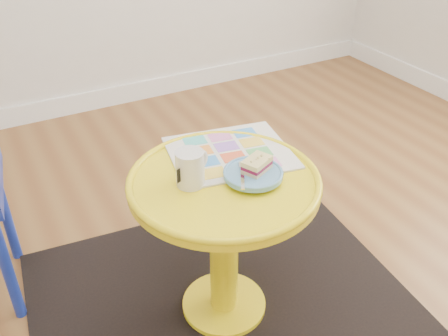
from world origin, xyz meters
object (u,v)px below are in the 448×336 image
side_table (224,220)px  mug (191,167)px  newspaper (230,153)px  plate (253,174)px

side_table → mug: (-0.10, 0.03, 0.21)m
newspaper → mug: size_ratio=3.30×
side_table → plate: 0.19m
side_table → newspaper: newspaper is taller
mug → plate: size_ratio=0.65×
plate → newspaper: bearing=85.6°
mug → plate: 0.19m
newspaper → side_table: bearing=-115.6°
plate → side_table: bearing=150.9°
mug → newspaper: bearing=4.2°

